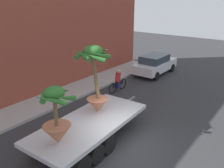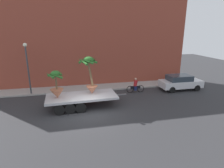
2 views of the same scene
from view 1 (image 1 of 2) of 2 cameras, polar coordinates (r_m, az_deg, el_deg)
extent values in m
plane|color=#2D2D30|center=(10.49, 2.41, -14.67)|extent=(60.00, 60.00, 0.00)
cube|color=#A39E99|center=(14.35, -18.01, -5.21)|extent=(24.00, 2.20, 0.15)
cube|color=brown|center=(14.57, -24.13, 14.46)|extent=(24.00, 1.20, 9.92)
cube|color=#B7BABF|center=(10.43, -5.23, -9.18)|extent=(5.76, 2.71, 0.18)
cylinder|color=black|center=(10.35, -16.79, -13.48)|extent=(0.81, 0.26, 0.80)
cylinder|color=black|center=(8.95, -6.96, -18.65)|extent=(0.81, 0.26, 0.80)
cylinder|color=black|center=(10.76, -13.48, -11.73)|extent=(0.81, 0.26, 0.80)
cylinder|color=black|center=(9.42, -3.66, -16.26)|extent=(0.81, 0.26, 0.80)
cylinder|color=black|center=(11.21, -10.47, -10.09)|extent=(0.81, 0.26, 0.80)
cylinder|color=black|center=(9.93, -0.76, -14.06)|extent=(0.81, 0.26, 0.80)
cube|color=slate|center=(12.93, 4.24, -3.82)|extent=(1.00, 0.15, 0.10)
cone|color=#B26647|center=(8.98, -12.78, -11.55)|extent=(1.02, 1.02, 0.72)
cylinder|color=brown|center=(8.52, -13.26, -5.91)|extent=(0.15, 0.14, 1.24)
ellipsoid|color=#2D6B28|center=(8.27, -13.58, -2.04)|extent=(0.72, 0.72, 0.45)
cone|color=#2D6B28|center=(8.50, -11.60, -1.73)|extent=(0.22, 0.77, 0.43)
cone|color=#2D6B28|center=(8.65, -14.04, -1.73)|extent=(0.77, 0.53, 0.51)
cone|color=#2D6B28|center=(8.29, -16.16, -2.56)|extent=(0.63, 0.75, 0.35)
cone|color=#2D6B28|center=(7.84, -14.37, -3.72)|extent=(0.78, 0.93, 0.42)
cone|color=#2D6B28|center=(7.99, -11.01, -3.23)|extent=(0.98, 0.32, 0.55)
cone|color=#B26647|center=(11.01, -3.43, -5.02)|extent=(0.98, 0.98, 0.65)
cylinder|color=brown|center=(10.41, -3.95, 1.89)|extent=(0.51, 0.17, 2.19)
ellipsoid|color=#2D6B28|center=(10.05, -4.49, 7.68)|extent=(0.85, 0.85, 0.53)
cone|color=#2D6B28|center=(10.38, -2.56, 7.72)|extent=(0.29, 0.96, 0.51)
cone|color=#2D6B28|center=(10.52, -4.74, 7.76)|extent=(0.81, 0.77, 0.55)
cone|color=#2D6B28|center=(10.40, -6.75, 7.63)|extent=(1.07, 0.25, 0.55)
cone|color=#2D6B28|center=(9.75, -7.41, 6.98)|extent=(0.50, 1.22, 0.40)
cone|color=#2D6B28|center=(9.50, -5.04, 6.56)|extent=(0.80, 1.10, 0.53)
cone|color=#2D6B28|center=(9.67, -2.91, 6.85)|extent=(1.00, 0.46, 0.47)
cone|color=#2D6B28|center=(10.06, -1.84, 7.33)|extent=(0.84, 0.75, 0.50)
torus|color=black|center=(16.41, 2.56, 0.03)|extent=(0.74, 0.08, 0.74)
torus|color=black|center=(15.59, 0.16, -1.06)|extent=(0.74, 0.08, 0.74)
cube|color=black|center=(15.93, 1.39, 0.11)|extent=(1.04, 0.08, 0.28)
cylinder|color=red|center=(15.78, 1.41, 1.64)|extent=(0.45, 0.35, 0.65)
sphere|color=tan|center=(15.65, 1.42, 3.10)|extent=(0.24, 0.24, 0.24)
cube|color=navy|center=(15.96, 1.39, -0.16)|extent=(0.29, 0.25, 0.44)
cube|color=silver|center=(19.84, 10.26, 4.31)|extent=(4.35, 1.77, 0.70)
cube|color=#2D3842|center=(19.49, 10.07, 5.96)|extent=(2.39, 1.59, 0.56)
cylinder|color=black|center=(21.51, 10.00, 4.60)|extent=(0.64, 0.20, 0.64)
cylinder|color=black|center=(20.83, 14.05, 3.79)|extent=(0.64, 0.20, 0.64)
cylinder|color=black|center=(19.14, 6.01, 2.85)|extent=(0.64, 0.20, 0.64)
cylinder|color=black|center=(18.37, 10.43, 1.87)|extent=(0.64, 0.20, 0.64)
camera|label=2|loc=(10.12, 91.15, 0.44)|focal=29.65mm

